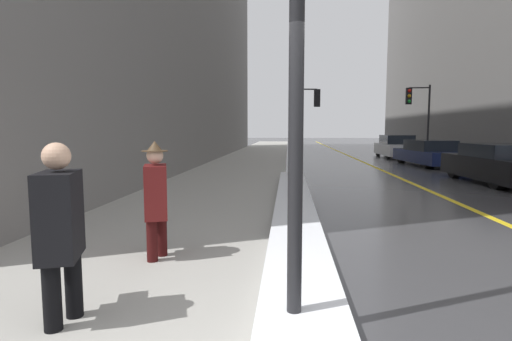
{
  "coord_description": "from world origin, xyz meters",
  "views": [
    {
      "loc": [
        0.1,
        -2.17,
        1.69
      ],
      "look_at": [
        -0.4,
        4.0,
        1.05
      ],
      "focal_mm": 28.0,
      "sensor_mm": 36.0,
      "label": 1
    }
  ],
  "objects_px": {
    "traffic_light_far": "(417,106)",
    "parked_car_black": "(501,164)",
    "pedestrian_nearside": "(60,225)",
    "pedestrian_with_shoulder_bag": "(156,196)",
    "parked_car_white": "(396,147)",
    "traffic_light_near": "(309,107)",
    "parked_car_navy": "(429,153)"
  },
  "relations": [
    {
      "from": "pedestrian_with_shoulder_bag",
      "to": "parked_car_white",
      "type": "distance_m",
      "value": 21.53
    },
    {
      "from": "traffic_light_far",
      "to": "pedestrian_with_shoulder_bag",
      "type": "height_order",
      "value": "traffic_light_far"
    },
    {
      "from": "parked_car_black",
      "to": "traffic_light_near",
      "type": "bearing_deg",
      "value": 32.71
    },
    {
      "from": "parked_car_black",
      "to": "traffic_light_far",
      "type": "bearing_deg",
      "value": -4.26
    },
    {
      "from": "traffic_light_far",
      "to": "pedestrian_with_shoulder_bag",
      "type": "xyz_separation_m",
      "value": [
        -8.73,
        -17.87,
        -2.14
      ]
    },
    {
      "from": "traffic_light_near",
      "to": "parked_car_black",
      "type": "relative_size",
      "value": 0.89
    },
    {
      "from": "traffic_light_far",
      "to": "parked_car_black",
      "type": "bearing_deg",
      "value": 89.45
    },
    {
      "from": "pedestrian_nearside",
      "to": "parked_car_black",
      "type": "bearing_deg",
      "value": 121.53
    },
    {
      "from": "traffic_light_near",
      "to": "traffic_light_far",
      "type": "xyz_separation_m",
      "value": [
        5.99,
        1.66,
        0.15
      ]
    },
    {
      "from": "pedestrian_nearside",
      "to": "parked_car_black",
      "type": "height_order",
      "value": "pedestrian_nearside"
    },
    {
      "from": "pedestrian_nearside",
      "to": "parked_car_navy",
      "type": "height_order",
      "value": "pedestrian_nearside"
    },
    {
      "from": "pedestrian_with_shoulder_bag",
      "to": "parked_car_black",
      "type": "xyz_separation_m",
      "value": [
        8.37,
        8.12,
        -0.24
      ]
    },
    {
      "from": "pedestrian_nearside",
      "to": "parked_car_white",
      "type": "bearing_deg",
      "value": 141.22
    },
    {
      "from": "traffic_light_near",
      "to": "pedestrian_nearside",
      "type": "xyz_separation_m",
      "value": [
        -2.98,
        -17.98,
        -1.96
      ]
    },
    {
      "from": "traffic_light_near",
      "to": "parked_car_white",
      "type": "xyz_separation_m",
      "value": [
        5.48,
        3.69,
        -2.2
      ]
    },
    {
      "from": "traffic_light_near",
      "to": "parked_car_white",
      "type": "relative_size",
      "value": 0.95
    },
    {
      "from": "pedestrian_with_shoulder_bag",
      "to": "parked_car_white",
      "type": "height_order",
      "value": "pedestrian_with_shoulder_bag"
    },
    {
      "from": "traffic_light_far",
      "to": "parked_car_navy",
      "type": "distance_m",
      "value": 4.26
    },
    {
      "from": "parked_car_black",
      "to": "parked_car_navy",
      "type": "relative_size",
      "value": 0.93
    },
    {
      "from": "pedestrian_nearside",
      "to": "pedestrian_with_shoulder_bag",
      "type": "distance_m",
      "value": 1.79
    },
    {
      "from": "traffic_light_near",
      "to": "pedestrian_with_shoulder_bag",
      "type": "height_order",
      "value": "traffic_light_near"
    },
    {
      "from": "traffic_light_near",
      "to": "parked_car_white",
      "type": "height_order",
      "value": "traffic_light_near"
    },
    {
      "from": "traffic_light_far",
      "to": "parked_car_black",
      "type": "xyz_separation_m",
      "value": [
        -0.36,
        -9.75,
        -2.38
      ]
    },
    {
      "from": "traffic_light_near",
      "to": "parked_car_white",
      "type": "bearing_deg",
      "value": 25.85
    },
    {
      "from": "traffic_light_far",
      "to": "parked_car_black",
      "type": "height_order",
      "value": "traffic_light_far"
    },
    {
      "from": "parked_car_white",
      "to": "pedestrian_nearside",
      "type": "bearing_deg",
      "value": 158.4
    },
    {
      "from": "pedestrian_with_shoulder_bag",
      "to": "parked_car_navy",
      "type": "bearing_deg",
      "value": 132.59
    },
    {
      "from": "pedestrian_with_shoulder_bag",
      "to": "parked_car_black",
      "type": "relative_size",
      "value": 0.35
    },
    {
      "from": "traffic_light_far",
      "to": "parked_car_white",
      "type": "bearing_deg",
      "value": -74.36
    },
    {
      "from": "pedestrian_nearside",
      "to": "pedestrian_with_shoulder_bag",
      "type": "bearing_deg",
      "value": 155.05
    },
    {
      "from": "traffic_light_far",
      "to": "pedestrian_with_shoulder_bag",
      "type": "distance_m",
      "value": 20.0
    },
    {
      "from": "parked_car_black",
      "to": "pedestrian_nearside",
      "type": "bearing_deg",
      "value": 136.84
    }
  ]
}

